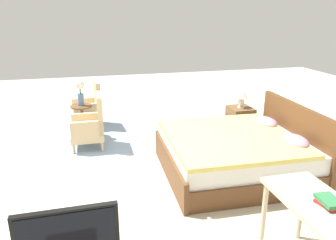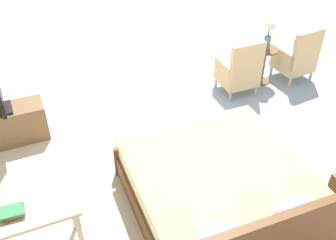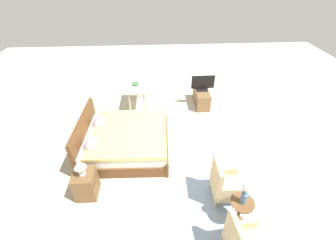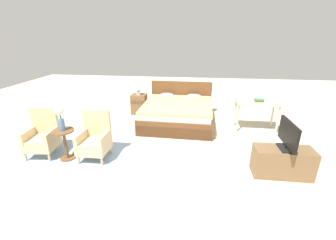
{
  "view_description": "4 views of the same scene",
  "coord_description": "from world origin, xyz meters",
  "views": [
    {
      "loc": [
        4.01,
        -0.81,
        2.23
      ],
      "look_at": [
        -0.09,
        0.21,
        0.83
      ],
      "focal_mm": 35.0,
      "sensor_mm": 36.0,
      "label": 1
    },
    {
      "loc": [
        1.72,
        3.59,
        3.44
      ],
      "look_at": [
        0.21,
        0.09,
        0.56
      ],
      "focal_mm": 42.0,
      "sensor_mm": 36.0,
      "label": 2
    },
    {
      "loc": [
        -4.02,
        0.4,
        3.89
      ],
      "look_at": [
        0.25,
        0.14,
        0.73
      ],
      "focal_mm": 24.0,
      "sensor_mm": 36.0,
      "label": 3
    },
    {
      "loc": [
        0.49,
        -4.54,
        2.31
      ],
      "look_at": [
        -0.04,
        -0.15,
        0.59
      ],
      "focal_mm": 24.0,
      "sensor_mm": 36.0,
      "label": 4
    }
  ],
  "objects": [
    {
      "name": "bed",
      "position": [
        0.07,
        1.19,
        0.3
      ],
      "size": [
        1.87,
        2.02,
        0.96
      ],
      "color": "brown",
      "rests_on": "ground_plane"
    },
    {
      "name": "ground_plane",
      "position": [
        0.0,
        0.0,
        0.0
      ],
      "size": [
        16.0,
        16.0,
        0.0
      ],
      "primitive_type": "plane",
      "color": "beige"
    },
    {
      "name": "book_stack",
      "position": [
        2.08,
        1.02,
        0.76
      ],
      "size": [
        0.23,
        0.18,
        0.06
      ],
      "color": "#AD2823",
      "rests_on": "vanity_desk"
    },
    {
      "name": "tv_stand",
      "position": [
        2.03,
        -1.02,
        0.25
      ],
      "size": [
        0.96,
        0.4,
        0.51
      ],
      "color": "brown",
      "rests_on": "ground_plane"
    },
    {
      "name": "floor_rug",
      "position": [
        -1.93,
        -0.89,
        0.0
      ],
      "size": [
        2.1,
        1.5,
        0.01
      ],
      "color": "#8EA8C6",
      "rests_on": "ground_plane"
    },
    {
      "name": "flower_vase",
      "position": [
        -1.93,
        -0.96,
        0.9
      ],
      "size": [
        0.17,
        0.17,
        0.48
      ],
      "color": "#4C709E",
      "rests_on": "side_table"
    },
    {
      "name": "side_table",
      "position": [
        -1.93,
        -0.96,
        0.38
      ],
      "size": [
        0.4,
        0.4,
        0.61
      ],
      "color": "brown",
      "rests_on": "ground_plane"
    },
    {
      "name": "armchair_by_window_right",
      "position": [
        -1.39,
        -0.83,
        0.38
      ],
      "size": [
        0.55,
        0.55,
        0.92
      ],
      "color": "#CCB284",
      "rests_on": "floor_rug"
    },
    {
      "name": "armchair_by_window_left",
      "position": [
        -2.48,
        -0.83,
        0.38
      ],
      "size": [
        0.59,
        0.59,
        0.92
      ],
      "color": "#CCB284",
      "rests_on": "floor_rug"
    },
    {
      "name": "vanity_desk",
      "position": [
        2.04,
        0.97,
        0.62
      ],
      "size": [
        1.04,
        0.52,
        0.73
      ],
      "color": "beige",
      "rests_on": "ground_plane"
    }
  ]
}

